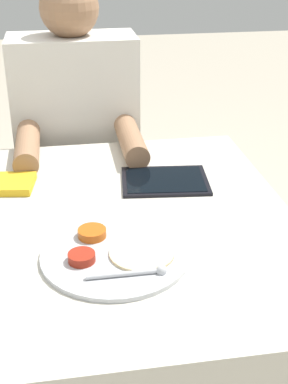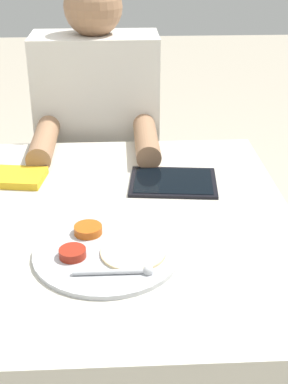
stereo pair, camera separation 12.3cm
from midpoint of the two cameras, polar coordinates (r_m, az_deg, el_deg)
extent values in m
cube|color=beige|center=(1.47, -9.52, -15.72)|extent=(1.06, 0.94, 0.73)
cylinder|color=#B7BABF|center=(1.11, -6.19, -6.71)|extent=(0.31, 0.31, 0.01)
cylinder|color=#B75114|center=(1.16, -8.49, -4.41)|extent=(0.06, 0.06, 0.02)
cylinder|color=maroon|center=(1.09, -9.81, -6.97)|extent=(0.06, 0.06, 0.02)
cylinder|color=beige|center=(1.10, -3.34, -6.58)|extent=(0.13, 0.13, 0.01)
cylinder|color=#B7BABF|center=(1.04, -5.47, -8.79)|extent=(0.15, 0.01, 0.01)
sphere|color=#B7BABF|center=(1.04, -1.42, -8.44)|extent=(0.02, 0.02, 0.02)
cube|color=black|center=(1.41, -0.15, 1.14)|extent=(0.24, 0.20, 0.01)
cube|color=black|center=(1.41, -0.15, 1.31)|extent=(0.22, 0.17, 0.00)
cube|color=black|center=(2.05, -8.05, -6.71)|extent=(0.36, 0.22, 0.44)
cube|color=beige|center=(1.82, -9.10, 6.93)|extent=(0.40, 0.20, 0.59)
sphere|color=#936B4C|center=(1.73, -10.05, 18.77)|extent=(0.18, 0.18, 0.18)
cylinder|color=#936B4C|center=(1.60, -14.42, 4.80)|extent=(0.07, 0.30, 0.07)
cylinder|color=#936B4C|center=(1.60, -3.58, 5.60)|extent=(0.07, 0.30, 0.07)
camera|label=1|loc=(0.06, -92.86, -1.46)|focal=50.00mm
camera|label=2|loc=(0.06, 87.14, 1.46)|focal=50.00mm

